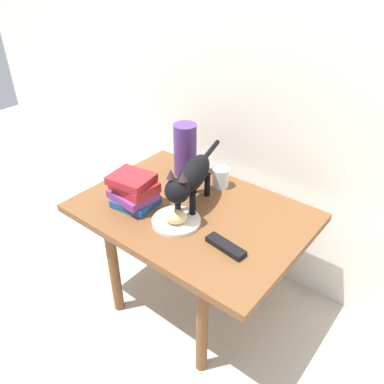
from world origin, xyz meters
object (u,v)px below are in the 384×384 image
Objects in this scene: plate at (176,221)px; tv_remote at (226,246)px; side_table at (192,222)px; cat at (191,178)px; bread_roll at (176,217)px; book_stack at (134,190)px; green_vase at (185,150)px; candle_jar at (221,179)px.

plate is 0.22m from tv_remote.
cat is (-0.01, 0.01, 0.20)m from side_table.
cat reaches higher than tv_remote.
bread_roll is at bearing -170.59° from tv_remote.
book_stack is (-0.22, 0.00, 0.03)m from bread_roll.
tv_remote reaches higher than side_table.
tv_remote is at bearing -35.64° from green_vase.
cat is 5.45× the size of candle_jar.
book_stack is (-0.20, -0.11, 0.13)m from side_table.
bread_roll is 0.21m from tv_remote.
bread_roll is 0.40m from green_vase.
tv_remote is (0.22, -0.01, 0.00)m from plate.
book_stack is 0.43m from tv_remote.
green_vase reaches higher than side_table.
bread_roll is 0.17× the size of cat.
plate is 0.04m from bread_roll.
tv_remote is (0.25, -0.32, -0.03)m from candle_jar.
book_stack is at bearing -119.47° from candle_jar.
book_stack is 0.32m from green_vase.
book_stack is 2.13× the size of candle_jar.
candle_jar reaches higher than plate.
cat is (-0.03, 0.12, 0.09)m from bread_roll.
tv_remote is (0.21, 0.01, -0.03)m from bread_roll.
plate is 1.20× the size of tv_remote.
bread_roll is 0.22m from book_stack.
plate is 0.17m from cat.
side_table is at bearing -45.22° from green_vase.
plate is at bearing -55.58° from green_vase.
plate is at bearing 129.09° from bread_roll.
plate is at bearing -79.13° from cat.
side_table is 10.89× the size of bread_roll.
book_stack is 0.37m from candle_jar.
green_vase reaches higher than book_stack.
candle_jar reaches higher than side_table.
candle_jar is at bearing 95.83° from bread_roll.
book_stack is (-0.18, -0.12, -0.07)m from cat.
book_stack is at bearing -176.27° from plate.
tv_remote is (0.43, 0.01, -0.06)m from book_stack.
side_table is at bearing -32.19° from cat.
cat reaches higher than side_table.
side_table is 10.25× the size of candle_jar.
cat reaches higher than candle_jar.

